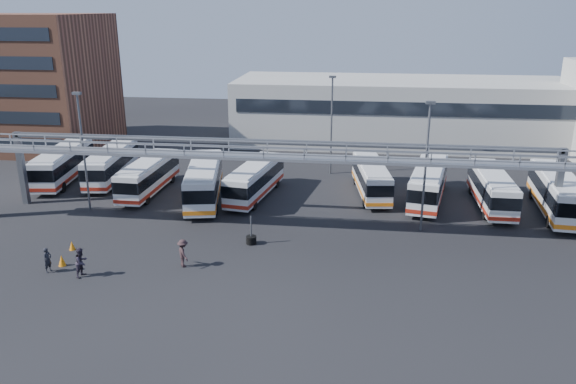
# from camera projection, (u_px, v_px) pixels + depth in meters

# --- Properties ---
(ground) EXTENTS (140.00, 140.00, 0.00)m
(ground) POSITION_uv_depth(u_px,v_px,m) (255.00, 259.00, 39.17)
(ground) COLOR black
(ground) RESTS_ON ground
(gantry) EXTENTS (51.40, 5.15, 7.10)m
(gantry) POSITION_uv_depth(u_px,v_px,m) (268.00, 162.00, 42.97)
(gantry) COLOR gray
(gantry) RESTS_ON ground
(apartment_building) EXTENTS (18.00, 15.00, 16.00)m
(apartment_building) POSITION_uv_depth(u_px,v_px,m) (27.00, 82.00, 69.07)
(apartment_building) COLOR brown
(apartment_building) RESTS_ON ground
(warehouse) EXTENTS (42.00, 14.00, 8.00)m
(warehouse) POSITION_uv_depth(u_px,v_px,m) (400.00, 111.00, 72.21)
(warehouse) COLOR #9E9E99
(warehouse) RESTS_ON ground
(light_pole_left) EXTENTS (0.70, 0.35, 10.21)m
(light_pole_left) POSITION_uv_depth(u_px,v_px,m) (83.00, 146.00, 46.87)
(light_pole_left) COLOR #4C4F54
(light_pole_left) RESTS_ON ground
(light_pole_mid) EXTENTS (0.70, 0.35, 10.21)m
(light_pole_mid) POSITION_uv_depth(u_px,v_px,m) (426.00, 160.00, 42.49)
(light_pole_mid) COLOR #4C4F54
(light_pole_mid) RESTS_ON ground
(light_pole_back) EXTENTS (0.70, 0.35, 10.21)m
(light_pole_back) POSITION_uv_depth(u_px,v_px,m) (332.00, 120.00, 57.59)
(light_pole_back) COLOR #4C4F54
(light_pole_back) RESTS_ON ground
(bus_0) EXTENTS (4.07, 11.37, 3.38)m
(bus_0) POSITION_uv_depth(u_px,v_px,m) (63.00, 163.00, 56.13)
(bus_0) COLOR silver
(bus_0) RESTS_ON ground
(bus_1) EXTENTS (3.60, 10.94, 3.26)m
(bus_1) POSITION_uv_depth(u_px,v_px,m) (111.00, 164.00, 56.32)
(bus_1) COLOR silver
(bus_1) RESTS_ON ground
(bus_2) EXTENTS (2.61, 10.40, 3.14)m
(bus_2) POSITION_uv_depth(u_px,v_px,m) (148.00, 175.00, 52.74)
(bus_2) COLOR silver
(bus_2) RESTS_ON ground
(bus_3) EXTENTS (4.80, 11.77, 3.49)m
(bus_3) POSITION_uv_depth(u_px,v_px,m) (204.00, 180.00, 50.47)
(bus_3) COLOR silver
(bus_3) RESTS_ON ground
(bus_4) EXTENTS (3.97, 10.64, 3.16)m
(bus_4) POSITION_uv_depth(u_px,v_px,m) (255.00, 179.00, 51.46)
(bus_4) COLOR silver
(bus_4) RESTS_ON ground
(bus_6) EXTENTS (3.73, 10.35, 3.07)m
(bus_6) POSITION_uv_depth(u_px,v_px,m) (371.00, 177.00, 52.15)
(bus_6) COLOR silver
(bus_6) RESTS_ON ground
(bus_7) EXTENTS (4.67, 11.23, 3.32)m
(bus_7) POSITION_uv_depth(u_px,v_px,m) (429.00, 182.00, 50.28)
(bus_7) COLOR silver
(bus_7) RESTS_ON ground
(bus_8) EXTENTS (2.45, 10.44, 3.17)m
(bus_8) POSITION_uv_depth(u_px,v_px,m) (492.00, 188.00, 48.96)
(bus_8) COLOR silver
(bus_8) RESTS_ON ground
(bus_9) EXTENTS (3.61, 11.56, 3.46)m
(bus_9) POSITION_uv_depth(u_px,v_px,m) (557.00, 192.00, 47.33)
(bus_9) COLOR silver
(bus_9) RESTS_ON ground
(pedestrian_a) EXTENTS (0.54, 0.70, 1.72)m
(pedestrian_a) POSITION_uv_depth(u_px,v_px,m) (48.00, 260.00, 37.09)
(pedestrian_a) COLOR black
(pedestrian_a) RESTS_ON ground
(pedestrian_b) EXTENTS (0.95, 1.11, 1.98)m
(pedestrian_b) POSITION_uv_depth(u_px,v_px,m) (82.00, 262.00, 36.46)
(pedestrian_b) COLOR #2B2433
(pedestrian_b) RESTS_ON ground
(pedestrian_c) EXTENTS (1.34, 1.45, 1.95)m
(pedestrian_c) POSITION_uv_depth(u_px,v_px,m) (183.00, 253.00, 37.82)
(pedestrian_c) COLOR #312123
(pedestrian_c) RESTS_ON ground
(cone_left) EXTENTS (0.63, 0.63, 0.79)m
(cone_left) POSITION_uv_depth(u_px,v_px,m) (62.00, 260.00, 38.10)
(cone_left) COLOR orange
(cone_left) RESTS_ON ground
(cone_right) EXTENTS (0.44, 0.44, 0.68)m
(cone_right) POSITION_uv_depth(u_px,v_px,m) (72.00, 245.00, 40.63)
(cone_right) COLOR orange
(cone_right) RESTS_ON ground
(tire_stack) EXTENTS (0.77, 0.77, 2.19)m
(tire_stack) POSITION_uv_depth(u_px,v_px,m) (251.00, 239.00, 41.66)
(tire_stack) COLOR black
(tire_stack) RESTS_ON ground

